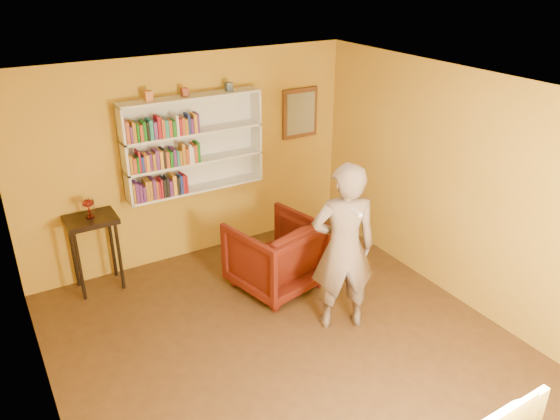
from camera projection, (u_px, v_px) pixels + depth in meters
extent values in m
cube|color=#442B16|center=(290.00, 356.00, 5.72)|extent=(5.30, 5.80, 0.12)
cube|color=#BC8A22|center=(190.00, 159.00, 7.09)|extent=(5.30, 0.04, 2.70)
cube|color=#BC8A22|center=(519.00, 413.00, 3.16)|extent=(5.30, 0.04, 2.70)
cube|color=#BC8A22|center=(33.00, 309.00, 4.08)|extent=(0.04, 5.80, 2.70)
cube|color=#BC8A22|center=(462.00, 190.00, 6.17)|extent=(0.04, 5.80, 2.70)
cube|color=silver|center=(293.00, 91.00, 4.54)|extent=(5.30, 5.80, 0.06)
cube|color=silver|center=(190.00, 142.00, 6.96)|extent=(1.80, 0.03, 1.20)
cube|color=silver|center=(124.00, 156.00, 6.45)|extent=(0.03, 0.28, 1.20)
cube|color=silver|center=(256.00, 134.00, 7.26)|extent=(0.03, 0.28, 1.20)
cube|color=silver|center=(197.00, 188.00, 7.11)|extent=(1.80, 0.28, 0.03)
cube|color=silver|center=(195.00, 161.00, 6.95)|extent=(1.80, 0.28, 0.03)
cube|color=silver|center=(193.00, 132.00, 6.79)|extent=(1.80, 0.28, 0.03)
cube|color=silver|center=(191.00, 97.00, 6.60)|extent=(1.80, 0.28, 0.03)
cube|color=#A0691D|center=(133.00, 192.00, 6.63)|extent=(0.03, 0.18, 0.26)
cube|color=#5A2571|center=(136.00, 192.00, 6.65)|extent=(0.04, 0.17, 0.26)
cube|color=#5A2571|center=(140.00, 192.00, 6.66)|extent=(0.04, 0.16, 0.23)
cube|color=#5A2571|center=(143.00, 193.00, 6.69)|extent=(0.03, 0.17, 0.19)
cube|color=#A0691D|center=(146.00, 190.00, 6.69)|extent=(0.04, 0.15, 0.26)
cube|color=#A0691D|center=(149.00, 189.00, 6.73)|extent=(0.04, 0.18, 0.25)
cube|color=#5A2571|center=(153.00, 188.00, 6.74)|extent=(0.03, 0.18, 0.26)
cube|color=#AA4522|center=(156.00, 189.00, 6.76)|extent=(0.03, 0.17, 0.23)
cube|color=maroon|center=(158.00, 188.00, 6.78)|extent=(0.02, 0.18, 0.22)
cube|color=maroon|center=(160.00, 187.00, 6.79)|extent=(0.02, 0.17, 0.25)
cube|color=black|center=(163.00, 187.00, 6.81)|extent=(0.04, 0.18, 0.24)
cube|color=black|center=(167.00, 186.00, 6.81)|extent=(0.03, 0.15, 0.26)
cube|color=#5A2571|center=(170.00, 187.00, 6.84)|extent=(0.04, 0.15, 0.20)
cube|color=gold|center=(173.00, 184.00, 6.87)|extent=(0.04, 0.19, 0.26)
cube|color=black|center=(177.00, 185.00, 6.88)|extent=(0.04, 0.14, 0.23)
cube|color=navy|center=(180.00, 184.00, 6.89)|extent=(0.04, 0.14, 0.24)
cube|color=maroon|center=(182.00, 182.00, 6.92)|extent=(0.03, 0.18, 0.25)
cube|color=maroon|center=(185.00, 183.00, 6.93)|extent=(0.03, 0.15, 0.23)
cube|color=#A0691D|center=(129.00, 164.00, 6.48)|extent=(0.03, 0.18, 0.23)
cube|color=#AA4522|center=(133.00, 165.00, 6.49)|extent=(0.04, 0.16, 0.19)
cube|color=#16661A|center=(137.00, 164.00, 6.51)|extent=(0.02, 0.15, 0.20)
cube|color=maroon|center=(138.00, 161.00, 6.52)|extent=(0.02, 0.18, 0.26)
cube|color=navy|center=(141.00, 164.00, 6.53)|extent=(0.03, 0.14, 0.19)
cube|color=#AA4522|center=(144.00, 162.00, 6.55)|extent=(0.02, 0.17, 0.21)
cube|color=gold|center=(146.00, 162.00, 6.57)|extent=(0.03, 0.16, 0.20)
cube|color=#5A2571|center=(149.00, 161.00, 6.58)|extent=(0.03, 0.16, 0.21)
cube|color=#A0691D|center=(153.00, 161.00, 6.59)|extent=(0.04, 0.14, 0.21)
cube|color=#5A2571|center=(156.00, 159.00, 6.62)|extent=(0.04, 0.16, 0.24)
cube|color=gold|center=(160.00, 159.00, 6.64)|extent=(0.04, 0.16, 0.23)
cube|color=black|center=(163.00, 158.00, 6.66)|extent=(0.03, 0.18, 0.24)
cube|color=#AA4522|center=(166.00, 159.00, 6.68)|extent=(0.04, 0.15, 0.20)
cube|color=#16661A|center=(170.00, 158.00, 6.70)|extent=(0.04, 0.15, 0.20)
cube|color=#5A2571|center=(173.00, 156.00, 6.73)|extent=(0.04, 0.19, 0.22)
cube|color=#227E79|center=(176.00, 157.00, 6.74)|extent=(0.03, 0.16, 0.20)
cube|color=#A0691D|center=(179.00, 156.00, 6.77)|extent=(0.03, 0.18, 0.19)
cube|color=#A0691D|center=(182.00, 153.00, 6.76)|extent=(0.04, 0.14, 0.27)
cube|color=#AA4522|center=(186.00, 155.00, 6.80)|extent=(0.04, 0.16, 0.20)
cube|color=white|center=(188.00, 153.00, 6.82)|extent=(0.04, 0.18, 0.24)
cube|color=white|center=(191.00, 154.00, 6.84)|extent=(0.02, 0.17, 0.21)
cube|color=#AA4522|center=(194.00, 153.00, 6.85)|extent=(0.04, 0.18, 0.23)
cube|color=#16661A|center=(197.00, 151.00, 6.86)|extent=(0.04, 0.17, 0.26)
cube|color=#AA4522|center=(126.00, 132.00, 6.31)|extent=(0.04, 0.18, 0.26)
cube|color=#5A2571|center=(130.00, 134.00, 6.34)|extent=(0.03, 0.16, 0.20)
cube|color=#A0691D|center=(132.00, 131.00, 6.35)|extent=(0.04, 0.18, 0.24)
cube|color=#16661A|center=(136.00, 132.00, 6.37)|extent=(0.03, 0.16, 0.22)
cube|color=#AA4522|center=(140.00, 132.00, 6.39)|extent=(0.04, 0.17, 0.20)
cube|color=#16661A|center=(143.00, 130.00, 6.40)|extent=(0.04, 0.17, 0.23)
cube|color=black|center=(147.00, 131.00, 6.42)|extent=(0.02, 0.14, 0.22)
cube|color=#227E79|center=(149.00, 129.00, 6.45)|extent=(0.04, 0.18, 0.24)
cube|color=#5A2571|center=(154.00, 130.00, 6.47)|extent=(0.04, 0.16, 0.21)
cube|color=maroon|center=(158.00, 127.00, 6.48)|extent=(0.04, 0.16, 0.27)
cube|color=#AA4522|center=(161.00, 127.00, 6.52)|extent=(0.04, 0.19, 0.24)
cube|color=#227E79|center=(165.00, 128.00, 6.54)|extent=(0.04, 0.18, 0.22)
cube|color=#AA4522|center=(169.00, 128.00, 6.55)|extent=(0.04, 0.15, 0.21)
cube|color=#16661A|center=(172.00, 127.00, 6.59)|extent=(0.04, 0.18, 0.19)
cube|color=white|center=(175.00, 125.00, 6.59)|extent=(0.03, 0.18, 0.25)
cube|color=maroon|center=(179.00, 126.00, 6.60)|extent=(0.03, 0.15, 0.21)
cube|color=#AA4522|center=(181.00, 125.00, 6.62)|extent=(0.04, 0.16, 0.21)
cube|color=#A0691D|center=(184.00, 126.00, 6.65)|extent=(0.04, 0.17, 0.19)
cube|color=navy|center=(187.00, 123.00, 6.65)|extent=(0.03, 0.16, 0.25)
cube|color=#5A2571|center=(190.00, 125.00, 6.68)|extent=(0.03, 0.17, 0.19)
cube|color=gold|center=(193.00, 123.00, 6.70)|extent=(0.04, 0.17, 0.23)
cube|color=#5A2571|center=(196.00, 122.00, 6.70)|extent=(0.03, 0.15, 0.24)
cube|color=#CA7239|center=(148.00, 96.00, 6.33)|extent=(0.09, 0.09, 0.12)
cube|color=brown|center=(185.00, 92.00, 6.54)|extent=(0.07, 0.07, 0.10)
cube|color=#41536C|center=(229.00, 87.00, 6.81)|extent=(0.08, 0.08, 0.11)
cube|color=#583019|center=(300.00, 113.00, 7.64)|extent=(0.55, 0.04, 0.70)
cube|color=gray|center=(301.00, 114.00, 7.62)|extent=(0.45, 0.02, 0.58)
cylinder|color=black|center=(80.00, 267.00, 6.39)|extent=(0.04, 0.04, 0.90)
cylinder|color=black|center=(120.00, 256.00, 6.60)|extent=(0.04, 0.04, 0.90)
cylinder|color=black|center=(74.00, 254.00, 6.65)|extent=(0.04, 0.04, 0.90)
cylinder|color=black|center=(112.00, 245.00, 6.87)|extent=(0.04, 0.04, 0.90)
cube|color=black|center=(91.00, 220.00, 6.42)|extent=(0.59, 0.45, 0.06)
cylinder|color=maroon|center=(90.00, 217.00, 6.41)|extent=(0.10, 0.10, 0.02)
cylinder|color=maroon|center=(89.00, 211.00, 6.38)|extent=(0.03, 0.03, 0.12)
ellipsoid|color=maroon|center=(88.00, 203.00, 6.33)|extent=(0.13, 0.13, 0.09)
cylinder|color=beige|center=(94.00, 202.00, 6.36)|extent=(0.01, 0.01, 0.10)
cylinder|color=beige|center=(92.00, 202.00, 6.39)|extent=(0.01, 0.01, 0.10)
cylinder|color=beige|center=(89.00, 201.00, 6.39)|extent=(0.01, 0.01, 0.10)
cylinder|color=beige|center=(86.00, 202.00, 6.38)|extent=(0.01, 0.01, 0.10)
cylinder|color=beige|center=(83.00, 203.00, 6.35)|extent=(0.01, 0.01, 0.10)
cylinder|color=beige|center=(82.00, 204.00, 6.32)|extent=(0.01, 0.01, 0.10)
cylinder|color=beige|center=(83.00, 205.00, 6.29)|extent=(0.01, 0.01, 0.10)
cylinder|color=beige|center=(85.00, 206.00, 6.28)|extent=(0.01, 0.01, 0.10)
cylinder|color=beige|center=(89.00, 206.00, 6.28)|extent=(0.01, 0.01, 0.10)
cylinder|color=beige|center=(92.00, 205.00, 6.30)|extent=(0.01, 0.01, 0.10)
cylinder|color=beige|center=(94.00, 204.00, 6.33)|extent=(0.01, 0.01, 0.10)
imported|color=#3F0804|center=(275.00, 255.00, 6.65)|extent=(1.14, 1.17, 0.89)
imported|color=#725F53|center=(343.00, 248.00, 5.73)|extent=(0.82, 0.69, 1.92)
cube|color=white|center=(356.00, 212.00, 5.07)|extent=(0.04, 0.15, 0.04)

